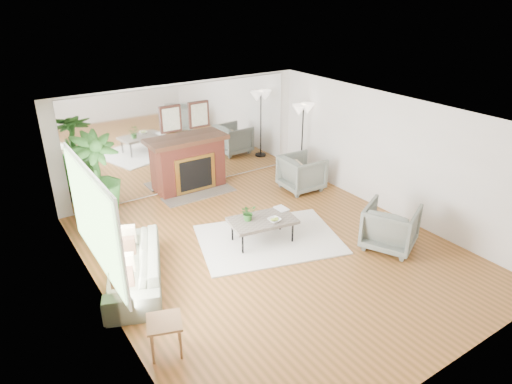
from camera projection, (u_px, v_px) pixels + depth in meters
ground at (273, 251)px, 8.38m from camera, size 7.00×7.00×0.00m
wall_left at (100, 237)px, 6.35m from camera, size 0.02×7.00×2.50m
wall_right at (392, 156)px, 9.38m from camera, size 0.02×7.00×2.50m
wall_back at (185, 137)px, 10.50m from camera, size 6.00×0.02×2.50m
mirror_panel at (186, 138)px, 10.49m from camera, size 5.40×0.04×2.40m
window_panel at (93, 219)px, 6.63m from camera, size 0.04×2.40×1.50m
fireplace at (191, 164)px, 10.57m from camera, size 1.85×0.83×2.05m
area_rug at (269, 239)px, 8.73m from camera, size 3.04×2.55×0.03m
coffee_table at (262, 221)px, 8.49m from camera, size 1.32×0.90×0.49m
sofa at (134, 267)px, 7.36m from camera, size 1.55×2.28×0.62m
armchair_back at (302, 173)px, 10.74m from camera, size 0.96×0.94×0.83m
armchair_front at (390, 227)px, 8.35m from camera, size 1.22×1.21×0.84m
side_table at (164, 326)px, 5.91m from camera, size 0.57×0.57×0.51m
potted_ficus at (96, 180)px, 8.70m from camera, size 1.06×1.06×1.98m
floor_lamp at (303, 115)px, 11.02m from camera, size 0.60×0.33×1.85m
tabletop_plant at (248, 213)px, 8.37m from camera, size 0.30×0.26×0.31m
fruit_bowl at (274, 220)px, 8.37m from camera, size 0.26×0.26×0.06m
book at (277, 210)px, 8.79m from camera, size 0.21×0.28×0.02m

